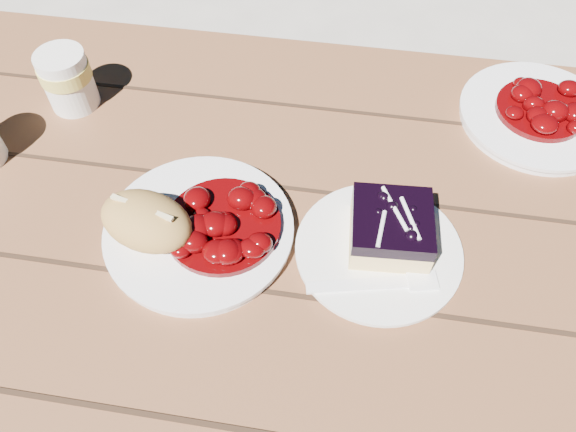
# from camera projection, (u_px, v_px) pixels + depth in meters

# --- Properties ---
(ground) EXTENTS (60.00, 60.00, 0.00)m
(ground) POSITION_uv_depth(u_px,v_px,m) (235.00, 407.00, 1.33)
(ground) COLOR #ADA79C
(ground) RESTS_ON ground
(picnic_table) EXTENTS (2.00, 1.55, 0.75)m
(picnic_table) POSITION_uv_depth(u_px,v_px,m) (206.00, 286.00, 0.85)
(picnic_table) COLOR brown
(picnic_table) RESTS_ON ground
(main_plate) EXTENTS (0.23, 0.23, 0.02)m
(main_plate) POSITION_uv_depth(u_px,v_px,m) (200.00, 231.00, 0.71)
(main_plate) COLOR white
(main_plate) RESTS_ON picnic_table
(goulash_stew) EXTENTS (0.15, 0.15, 0.04)m
(goulash_stew) POSITION_uv_depth(u_px,v_px,m) (221.00, 218.00, 0.68)
(goulash_stew) COLOR #530204
(goulash_stew) RESTS_ON main_plate
(bread_roll) EXTENTS (0.13, 0.11, 0.06)m
(bread_roll) POSITION_uv_depth(u_px,v_px,m) (146.00, 221.00, 0.67)
(bread_roll) COLOR #B28744
(bread_roll) RESTS_ON main_plate
(dessert_plate) EXTENTS (0.20, 0.20, 0.01)m
(dessert_plate) POSITION_uv_depth(u_px,v_px,m) (378.00, 251.00, 0.69)
(dessert_plate) COLOR white
(dessert_plate) RESTS_ON picnic_table
(blueberry_cake) EXTENTS (0.10, 0.10, 0.05)m
(blueberry_cake) POSITION_uv_depth(u_px,v_px,m) (391.00, 228.00, 0.67)
(blueberry_cake) COLOR #F9D888
(blueberry_cake) RESTS_ON dessert_plate
(fork_dessert) EXTENTS (0.16, 0.06, 0.00)m
(fork_dessert) POSITION_uv_depth(u_px,v_px,m) (359.00, 285.00, 0.66)
(fork_dessert) COLOR white
(fork_dessert) RESTS_ON dessert_plate
(second_plate) EXTENTS (0.22, 0.22, 0.02)m
(second_plate) POSITION_uv_depth(u_px,v_px,m) (537.00, 116.00, 0.83)
(second_plate) COLOR white
(second_plate) RESTS_ON picnic_table
(second_stew) EXTENTS (0.13, 0.13, 0.04)m
(second_stew) POSITION_uv_depth(u_px,v_px,m) (544.00, 102.00, 0.80)
(second_stew) COLOR #530204
(second_stew) RESTS_ON second_plate
(second_cup) EXTENTS (0.07, 0.07, 0.09)m
(second_cup) POSITION_uv_depth(u_px,v_px,m) (68.00, 80.00, 0.82)
(second_cup) COLOR white
(second_cup) RESTS_ON picnic_table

